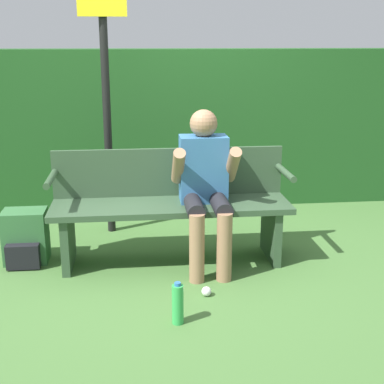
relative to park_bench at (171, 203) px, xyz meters
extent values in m
plane|color=#426B33|center=(0.00, -0.06, -0.46)|extent=(40.00, 40.00, 0.00)
cube|color=#1E4C1E|center=(0.00, 1.60, 0.34)|extent=(12.00, 0.54, 1.60)
cube|color=#334C33|center=(0.00, -0.06, 0.00)|extent=(1.83, 0.49, 0.05)
cube|color=#334C33|center=(0.00, 0.17, 0.21)|extent=(1.83, 0.04, 0.38)
cube|color=#334C33|center=(-0.79, -0.06, -0.24)|extent=(0.06, 0.45, 0.43)
cube|color=#334C33|center=(0.79, -0.06, -0.24)|extent=(0.06, 0.45, 0.43)
cylinder|color=#334C33|center=(-0.89, -0.06, 0.24)|extent=(0.05, 0.45, 0.05)
cylinder|color=#334C33|center=(0.89, -0.06, 0.24)|extent=(0.05, 0.45, 0.05)
cube|color=#336699|center=(0.25, -0.01, 0.27)|extent=(0.36, 0.22, 0.51)
sphere|color=#997051|center=(0.25, -0.01, 0.62)|extent=(0.21, 0.21, 0.21)
cylinder|color=black|center=(0.15, -0.23, 0.05)|extent=(0.13, 0.43, 0.13)
cylinder|color=black|center=(0.35, -0.23, 0.05)|extent=(0.13, 0.43, 0.13)
cylinder|color=#997051|center=(0.15, -0.44, -0.20)|extent=(0.11, 0.11, 0.51)
cylinder|color=#997051|center=(0.35, -0.44, -0.20)|extent=(0.11, 0.11, 0.51)
cylinder|color=#997051|center=(0.05, -0.14, 0.33)|extent=(0.09, 0.32, 0.32)
cylinder|color=#997051|center=(0.46, -0.14, 0.33)|extent=(0.09, 0.32, 0.32)
cube|color=#336638|center=(-1.13, 0.07, -0.25)|extent=(0.33, 0.24, 0.42)
cube|color=black|center=(-1.13, -0.09, -0.35)|extent=(0.25, 0.08, 0.19)
cylinder|color=green|center=(-0.03, -1.02, -0.33)|extent=(0.07, 0.07, 0.25)
cylinder|color=#2D66B2|center=(-0.03, -1.02, -0.20)|extent=(0.04, 0.04, 0.02)
cylinder|color=black|center=(-0.50, 0.70, 0.65)|extent=(0.07, 0.07, 2.23)
sphere|color=silver|center=(0.19, -0.68, -0.43)|extent=(0.07, 0.07, 0.07)
camera|label=1|loc=(-0.26, -3.97, 1.23)|focal=50.00mm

